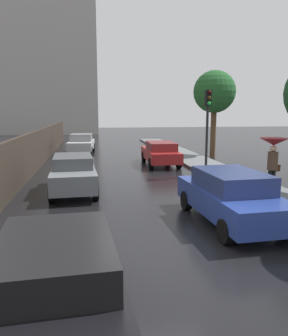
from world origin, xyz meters
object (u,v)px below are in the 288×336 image
object	(u,v)px
car_black_behind_camera	(56,288)
car_blue_far_lane	(231,196)
street_tree_near	(214,93)
car_silver_mid_road	(81,143)
car_grey_near_kerb	(73,173)
traffic_light	(208,116)
car_red_far_ahead	(160,153)
pedestrian_with_umbrella_near	(273,150)

from	to	relation	value
car_black_behind_camera	car_blue_far_lane	xyz separation A→B (m)	(4.36, 4.31, 0.01)
car_black_behind_camera	street_tree_near	size ratio (longest dim) A/B	0.78
car_silver_mid_road	street_tree_near	distance (m)	10.29
car_grey_near_kerb	traffic_light	xyz separation A→B (m)	(6.18, 2.28, 2.15)
car_silver_mid_road	car_blue_far_lane	distance (m)	17.33
car_grey_near_kerb	car_blue_far_lane	size ratio (longest dim) A/B	0.94
car_silver_mid_road	car_blue_far_lane	world-z (taller)	car_blue_far_lane
car_black_behind_camera	street_tree_near	world-z (taller)	street_tree_near
car_red_far_ahead	car_blue_far_lane	world-z (taller)	car_blue_far_lane
car_red_far_ahead	car_black_behind_camera	size ratio (longest dim) A/B	1.00
car_black_behind_camera	street_tree_near	bearing A→B (deg)	-119.61
car_red_far_ahead	car_blue_far_lane	size ratio (longest dim) A/B	1.04
traffic_light	street_tree_near	world-z (taller)	street_tree_near
traffic_light	car_grey_near_kerb	bearing A→B (deg)	-159.72
car_grey_near_kerb	car_black_behind_camera	distance (m)	8.67
car_silver_mid_road	traffic_light	bearing A→B (deg)	125.72
car_black_behind_camera	car_grey_near_kerb	bearing A→B (deg)	-91.91
car_grey_near_kerb	street_tree_near	world-z (taller)	street_tree_near
car_black_behind_camera	car_silver_mid_road	bearing A→B (deg)	-92.59
car_black_behind_camera	pedestrian_with_umbrella_near	xyz separation A→B (m)	(7.06, 6.85, 0.99)
street_tree_near	traffic_light	bearing A→B (deg)	-112.89
street_tree_near	car_blue_far_lane	bearing A→B (deg)	-108.58
car_grey_near_kerb	pedestrian_with_umbrella_near	xyz separation A→B (m)	(7.24, -1.82, 0.98)
car_blue_far_lane	street_tree_near	distance (m)	14.75
car_black_behind_camera	car_blue_far_lane	world-z (taller)	car_blue_far_lane
car_red_far_ahead	car_silver_mid_road	bearing A→B (deg)	128.79
car_grey_near_kerb	car_red_far_ahead	bearing A→B (deg)	-130.19
car_blue_far_lane	traffic_light	size ratio (longest dim) A/B	1.11
car_silver_mid_road	car_blue_far_lane	xyz separation A→B (m)	(4.54, -16.72, 0.01)
car_red_far_ahead	car_black_behind_camera	world-z (taller)	car_black_behind_camera
car_silver_mid_road	pedestrian_with_umbrella_near	world-z (taller)	pedestrian_with_umbrella_near
car_blue_far_lane	car_red_far_ahead	bearing A→B (deg)	86.42
pedestrian_with_umbrella_near	traffic_light	xyz separation A→B (m)	(-1.06, 4.10, 1.17)
car_silver_mid_road	street_tree_near	bearing A→B (deg)	165.01
car_red_far_ahead	pedestrian_with_umbrella_near	world-z (taller)	pedestrian_with_umbrella_near
pedestrian_with_umbrella_near	street_tree_near	distance (m)	11.48
street_tree_near	car_silver_mid_road	bearing A→B (deg)	160.79
pedestrian_with_umbrella_near	traffic_light	size ratio (longest dim) A/B	0.51
car_black_behind_camera	car_blue_far_lane	distance (m)	6.13
traffic_light	street_tree_near	xyz separation A→B (m)	(2.92, 6.91, 1.48)
car_blue_far_lane	traffic_light	world-z (taller)	traffic_light
car_silver_mid_road	pedestrian_with_umbrella_near	xyz separation A→B (m)	(7.24, -14.18, 0.99)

